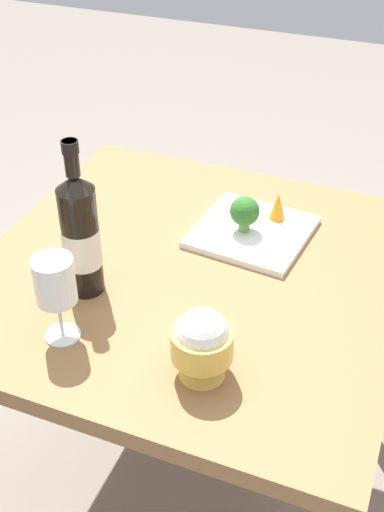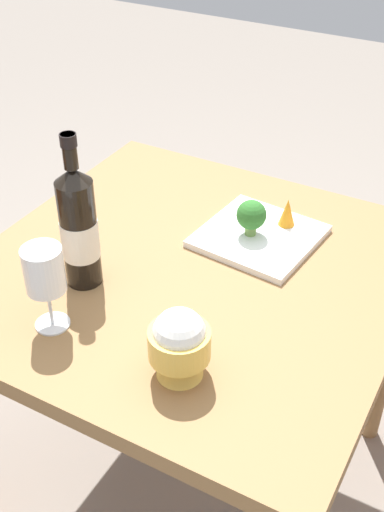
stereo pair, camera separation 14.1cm
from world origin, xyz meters
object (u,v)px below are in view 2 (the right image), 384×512
Objects in this scene: broccoli_floret at (251,216)px; rice_bowl at (179,343)px; serving_plate at (259,236)px; carrot_garnish_left at (287,212)px; wine_bottle at (79,227)px; wine_glass at (44,272)px.

rice_bowl is at bearing 8.63° from broccoli_floret.
carrot_garnish_left is at bearing 148.39° from serving_plate.
broccoli_floret is (-0.31, 0.24, -0.07)m from wine_bottle.
broccoli_floret reaches higher than serving_plate.
wine_bottle is 5.05× the size of carrot_garnish_left.
wine_bottle is 1.23× the size of serving_plate.
wine_glass is at bearing 11.36° from wine_bottle.
rice_bowl is at bearing 1.16° from carrot_garnish_left.
wine_bottle is at bearing -38.43° from broccoli_floret.
broccoli_floret reaches higher than carrot_garnish_left.
rice_bowl is 0.46m from serving_plate.
wine_glass is 0.53m from serving_plate.
rice_bowl is (0.14, 0.31, -0.06)m from wine_bottle.
wine_glass reaches higher than carrot_garnish_left.
carrot_garnish_left is at bearing -178.84° from rice_bowl.
wine_glass is 0.65× the size of serving_plate.
serving_plate is 0.06m from broccoli_floret.
carrot_garnish_left reaches higher than serving_plate.
rice_bowl is 0.45m from broccoli_floret.
carrot_garnish_left is at bearing 152.86° from wine_glass.
carrot_garnish_left is (-0.38, 0.30, -0.08)m from wine_bottle.
wine_glass is 1.26× the size of rice_bowl.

